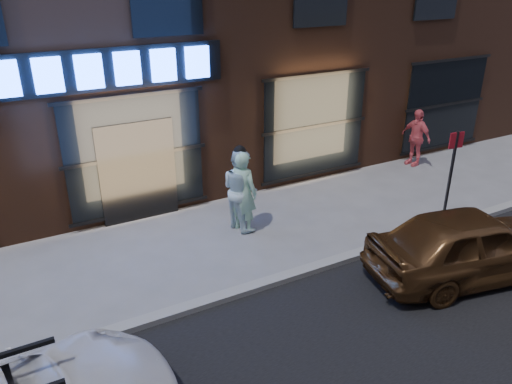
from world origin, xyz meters
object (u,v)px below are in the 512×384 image
at_px(sign_post, 451,170).
at_px(man_cap, 240,189).
at_px(gold_sedan, 473,244).
at_px(passerby, 416,137).
at_px(man_bowtie, 243,192).

bearing_deg(sign_post, man_cap, 162.94).
distance_m(gold_sedan, sign_post, 2.32).
bearing_deg(gold_sedan, sign_post, -24.25).
xyz_separation_m(gold_sedan, sign_post, (1.30, 1.80, 0.67)).
relative_size(man_cap, passerby, 1.10).
distance_m(man_bowtie, man_cap, 0.16).
bearing_deg(man_cap, gold_sedan, -154.56).
bearing_deg(gold_sedan, man_cap, 48.53).
bearing_deg(man_cap, passerby, -92.02).
xyz_separation_m(man_bowtie, sign_post, (4.30, -2.00, 0.42)).
bearing_deg(passerby, man_cap, -86.80).
height_order(gold_sedan, sign_post, sign_post).
xyz_separation_m(passerby, gold_sedan, (-3.54, -5.07, -0.16)).
height_order(man_cap, sign_post, sign_post).
bearing_deg(sign_post, man_bowtie, 164.74).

